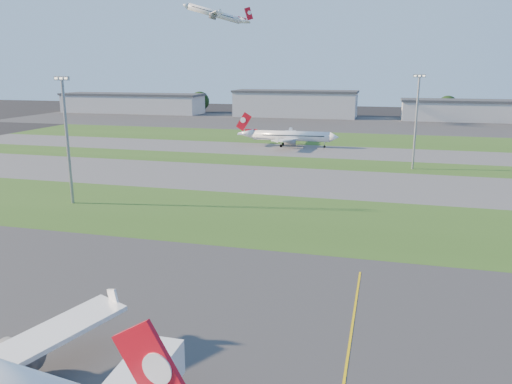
% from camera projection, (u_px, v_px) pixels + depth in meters
% --- Properties ---
extents(grass_strip_a, '(300.00, 34.00, 0.01)m').
position_uv_depth(grass_strip_a, '(339.00, 223.00, 90.33)').
color(grass_strip_a, '#30541C').
rests_on(grass_strip_a, ground).
extents(taxiway_a, '(300.00, 32.00, 0.01)m').
position_uv_depth(taxiway_a, '(352.00, 184.00, 121.32)').
color(taxiway_a, '#515154').
rests_on(taxiway_a, ground).
extents(grass_strip_b, '(300.00, 18.00, 0.01)m').
position_uv_depth(grass_strip_b, '(358.00, 165.00, 144.80)').
color(grass_strip_b, '#30541C').
rests_on(grass_strip_b, ground).
extents(taxiway_b, '(300.00, 26.00, 0.01)m').
position_uv_depth(taxiway_b, '(362.00, 153.00, 165.47)').
color(taxiway_b, '#515154').
rests_on(taxiway_b, ground).
extents(grass_strip_c, '(300.00, 40.00, 0.01)m').
position_uv_depth(grass_strip_c, '(367.00, 140.00, 196.46)').
color(grass_strip_c, '#30541C').
rests_on(grass_strip_c, ground).
extents(apron_far, '(400.00, 80.00, 0.01)m').
position_uv_depth(apron_far, '(372.00, 124.00, 252.81)').
color(apron_far, '#333335').
rests_on(apron_far, ground).
extents(airliner_taxiing, '(34.37, 29.15, 10.72)m').
position_uv_depth(airliner_taxiing, '(290.00, 136.00, 178.66)').
color(airliner_taxiing, white).
rests_on(airliner_taxiing, ground).
extents(airliner_departing, '(31.46, 26.64, 10.28)m').
position_uv_depth(airliner_departing, '(215.00, 14.00, 250.40)').
color(airliner_departing, white).
extents(light_mast_west, '(3.20, 0.70, 25.80)m').
position_uv_depth(light_mast_west, '(67.00, 132.00, 100.29)').
color(light_mast_west, gray).
rests_on(light_mast_west, ground).
extents(light_mast_centre, '(3.20, 0.70, 25.80)m').
position_uv_depth(light_mast_centre, '(416.00, 116.00, 135.69)').
color(light_mast_centre, gray).
rests_on(light_mast_centre, ground).
extents(hangar_far_west, '(91.80, 23.00, 12.20)m').
position_uv_depth(hangar_far_west, '(132.00, 103.00, 316.37)').
color(hangar_far_west, '#95989C').
rests_on(hangar_far_west, ground).
extents(hangar_west, '(71.40, 23.00, 15.20)m').
position_uv_depth(hangar_west, '(295.00, 103.00, 290.21)').
color(hangar_west, '#95989C').
rests_on(hangar_west, ground).
extents(hangar_east, '(81.60, 23.00, 11.20)m').
position_uv_depth(hangar_east, '(480.00, 110.00, 266.12)').
color(hangar_east, '#95989C').
rests_on(hangar_east, ground).
extents(tree_far_west, '(11.00, 11.00, 12.00)m').
position_uv_depth(tree_far_west, '(88.00, 100.00, 338.32)').
color(tree_far_west, black).
rests_on(tree_far_west, ground).
extents(tree_west, '(12.10, 12.10, 13.20)m').
position_uv_depth(tree_west, '(200.00, 101.00, 320.39)').
color(tree_west, black).
rests_on(tree_west, ground).
extents(tree_mid_west, '(9.90, 9.90, 10.80)m').
position_uv_depth(tree_mid_west, '(340.00, 106.00, 294.83)').
color(tree_mid_west, black).
rests_on(tree_mid_west, ground).
extents(tree_mid_east, '(11.55, 11.55, 12.60)m').
position_uv_depth(tree_mid_east, '(447.00, 106.00, 282.67)').
color(tree_mid_east, black).
rests_on(tree_mid_east, ground).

